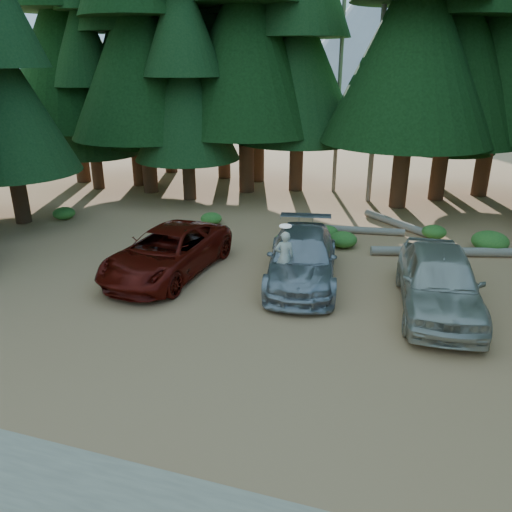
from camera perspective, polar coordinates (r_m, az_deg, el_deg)
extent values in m
plane|color=#B3794C|center=(12.91, 2.86, -9.75)|extent=(160.00, 160.00, 0.00)
cylinder|color=gray|center=(25.28, 13.81, 19.40)|extent=(0.24, 0.24, 12.00)
cylinder|color=gray|center=(27.04, 9.45, 17.68)|extent=(0.20, 0.20, 10.00)
cone|color=gray|center=(96.02, 17.27, 25.06)|extent=(44.00, 44.00, 28.00)
cone|color=gray|center=(106.29, 12.46, 22.89)|extent=(36.00, 36.00, 20.00)
imported|color=#590D07|center=(16.77, -10.10, 0.46)|extent=(2.98, 5.66, 1.52)
imported|color=#96999D|center=(16.05, 5.30, -0.21)|extent=(3.03, 5.62, 1.55)
imported|color=#B7B3A3|center=(14.98, 20.22, -2.65)|extent=(2.60, 5.45, 1.80)
imported|color=beige|center=(14.98, 3.26, -0.11)|extent=(0.69, 0.59, 1.61)
cylinder|color=white|center=(14.70, 3.39, 3.44)|extent=(0.36, 0.36, 0.04)
cylinder|color=gray|center=(21.00, 11.12, 2.96)|extent=(4.07, 0.79, 0.29)
cylinder|color=gray|center=(22.19, 15.99, 3.56)|extent=(3.11, 2.76, 0.32)
cylinder|color=gray|center=(19.42, 20.47, 0.48)|extent=(5.06, 1.63, 0.33)
ellipsoid|color=#1B5A1B|center=(21.82, -5.14, 4.28)|extent=(0.92, 0.92, 0.51)
ellipsoid|color=#1B5A1B|center=(19.08, 3.52, 1.81)|extent=(0.96, 0.96, 0.53)
ellipsoid|color=#1B5A1B|center=(19.34, 9.93, 1.87)|extent=(1.06, 1.06, 0.58)
ellipsoid|color=#1B5A1B|center=(20.32, 8.16, 2.78)|extent=(0.85, 0.85, 0.47)
ellipsoid|color=#1B5A1B|center=(21.23, 19.69, 2.62)|extent=(0.95, 0.95, 0.53)
ellipsoid|color=#1B5A1B|center=(20.59, 25.19, 1.53)|extent=(1.34, 1.34, 0.74)
ellipsoid|color=#1B5A1B|center=(24.04, -21.10, 4.58)|extent=(0.97, 0.97, 0.54)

